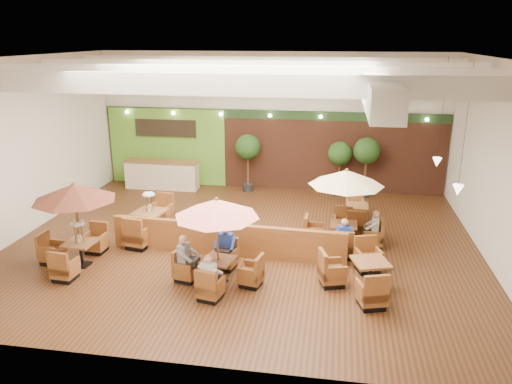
% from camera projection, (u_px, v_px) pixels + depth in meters
% --- Properties ---
extents(room, '(14.04, 14.00, 5.52)m').
position_uv_depth(room, '(258.00, 119.00, 15.33)').
color(room, '#381E0F').
rests_on(room, ground).
extents(service_counter, '(3.00, 0.75, 1.18)m').
position_uv_depth(service_counter, '(162.00, 175.00, 20.63)').
color(service_counter, beige).
rests_on(service_counter, ground).
extents(booth_divider, '(6.90, 0.50, 0.96)m').
position_uv_depth(booth_divider, '(226.00, 239.00, 14.35)').
color(booth_divider, brown).
rests_on(booth_divider, ground).
extents(table_0, '(2.29, 2.36, 2.41)m').
position_uv_depth(table_0, '(74.00, 206.00, 13.33)').
color(table_0, brown).
rests_on(table_0, ground).
extents(table_1, '(2.35, 2.35, 2.33)m').
position_uv_depth(table_1, '(217.00, 225.00, 12.36)').
color(table_1, brown).
rests_on(table_1, ground).
extents(table_2, '(2.34, 2.34, 2.42)m').
position_uv_depth(table_2, '(345.00, 193.00, 14.65)').
color(table_2, brown).
rests_on(table_2, ground).
extents(table_3, '(1.05, 2.81, 1.59)m').
position_uv_depth(table_3, '(150.00, 220.00, 15.78)').
color(table_3, brown).
rests_on(table_3, ground).
extents(table_4, '(1.84, 2.64, 0.94)m').
position_uv_depth(table_4, '(359.00, 274.00, 12.54)').
color(table_4, brown).
rests_on(table_4, ground).
extents(table_5, '(0.81, 2.37, 0.89)m').
position_uv_depth(table_5, '(355.00, 215.00, 16.68)').
color(table_5, brown).
rests_on(table_5, ground).
extents(topiary_0, '(1.00, 1.00, 2.33)m').
position_uv_depth(topiary_0, '(248.00, 149.00, 19.91)').
color(topiary_0, black).
rests_on(topiary_0, ground).
extents(topiary_1, '(0.93, 0.93, 2.17)m').
position_uv_depth(topiary_1, '(340.00, 156.00, 19.38)').
color(topiary_1, black).
rests_on(topiary_1, ground).
extents(topiary_2, '(1.02, 1.02, 2.36)m').
position_uv_depth(topiary_2, '(367.00, 153.00, 19.18)').
color(topiary_2, black).
rests_on(topiary_2, ground).
extents(diner_0, '(0.39, 0.35, 0.73)m').
position_uv_depth(diner_0, '(210.00, 272.00, 11.83)').
color(diner_0, silver).
rests_on(diner_0, ground).
extents(diner_1, '(0.39, 0.31, 0.79)m').
position_uv_depth(diner_1, '(225.00, 243.00, 13.41)').
color(diner_1, '#2A49B6').
rests_on(diner_1, ground).
extents(diner_2, '(0.34, 0.41, 0.80)m').
position_uv_depth(diner_2, '(186.00, 254.00, 12.75)').
color(diner_2, gray).
rests_on(diner_2, ground).
extents(diner_3, '(0.38, 0.32, 0.74)m').
position_uv_depth(diner_3, '(344.00, 233.00, 14.10)').
color(diner_3, '#2A49B6').
rests_on(diner_3, ground).
extents(diner_4, '(0.29, 0.36, 0.71)m').
position_uv_depth(diner_4, '(374.00, 225.00, 14.80)').
color(diner_4, silver).
rests_on(diner_4, ground).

